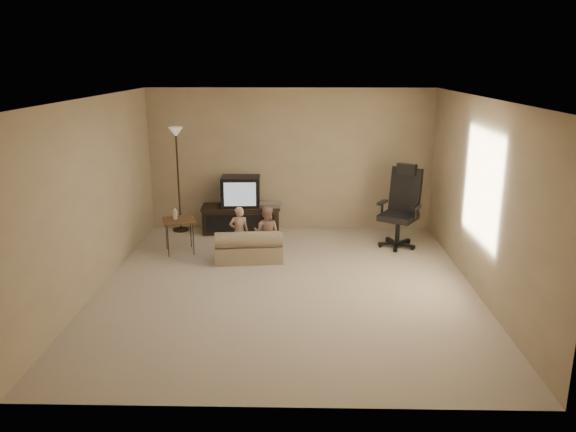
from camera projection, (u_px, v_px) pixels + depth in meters
name	position (u px, v px, depth m)	size (l,w,h in m)	color
floor	(286.00, 286.00, 7.58)	(5.50, 5.50, 0.00)	#BAAC93
room_shell	(286.00, 176.00, 7.18)	(5.50, 5.50, 5.50)	silver
tv_stand	(241.00, 209.00, 9.89)	(1.42, 0.57, 1.00)	black
office_chair	(400.00, 217.00, 9.12)	(0.85, 0.85, 1.34)	black
side_table	(179.00, 221.00, 8.80)	(0.61, 0.61, 0.73)	brown
floor_lamp	(177.00, 156.00, 9.72)	(0.29, 0.29, 1.84)	#312215
child_sofa	(249.00, 248.00, 8.49)	(1.08, 0.69, 0.50)	gray
toddler_left	(239.00, 232.00, 8.58)	(0.30, 0.22, 0.81)	tan
toddler_right	(266.00, 233.00, 8.55)	(0.40, 0.22, 0.83)	tan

